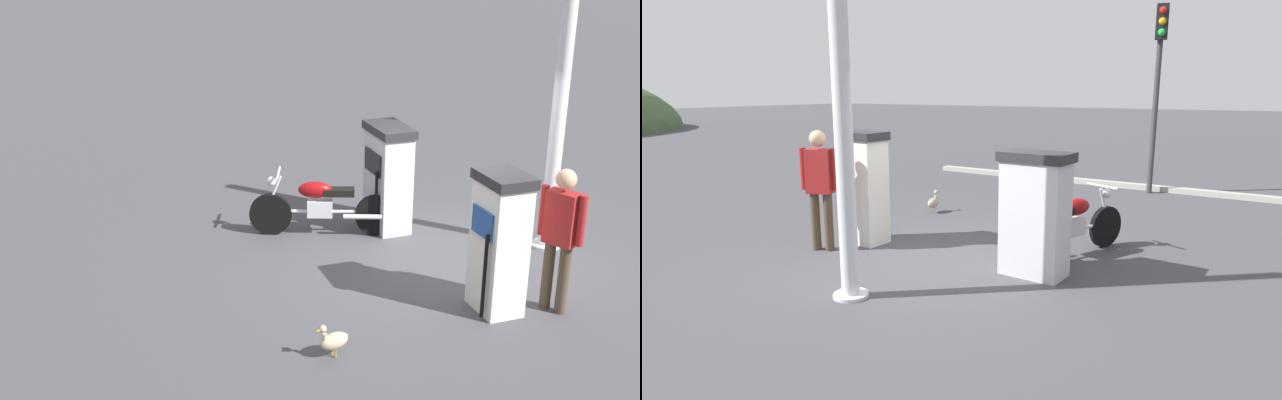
{
  "view_description": "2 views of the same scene",
  "coord_description": "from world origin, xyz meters",
  "views": [
    {
      "loc": [
        5.23,
        8.26,
        4.42
      ],
      "look_at": [
        1.77,
        -0.04,
        1.12
      ],
      "focal_mm": 44.39,
      "sensor_mm": 36.0,
      "label": 1
    },
    {
      "loc": [
        -5.68,
        -3.87,
        2.29
      ],
      "look_at": [
        0.96,
        0.17,
        0.64
      ],
      "focal_mm": 29.31,
      "sensor_mm": 36.0,
      "label": 2
    }
  ],
  "objects": [
    {
      "name": "fuel_pump_far",
      "position": [
        0.14,
        1.39,
        0.86
      ],
      "size": [
        0.57,
        0.69,
        1.69
      ],
      "color": "silver",
      "rests_on": "ground"
    },
    {
      "name": "road_edge_kerb",
      "position": [
        6.8,
        0.0,
        0.06
      ],
      "size": [
        0.45,
        8.71,
        0.12
      ],
      "color": "#9E9E93",
      "rests_on": "ground"
    },
    {
      "name": "attendant_person",
      "position": [
        -0.48,
        1.66,
        1.0
      ],
      "size": [
        0.32,
        0.56,
        1.74
      ],
      "color": "#473828",
      "rests_on": "ground"
    },
    {
      "name": "roadside_traffic_light",
      "position": [
        6.34,
        -1.49,
        2.74
      ],
      "size": [
        0.4,
        0.28,
        4.04
      ],
      "color": "#38383A",
      "rests_on": "ground"
    },
    {
      "name": "fuel_pump_near",
      "position": [
        0.14,
        -1.38,
        0.79
      ],
      "size": [
        0.59,
        0.89,
        1.56
      ],
      "color": "silver",
      "rests_on": "ground"
    },
    {
      "name": "motorcycle_near_pump",
      "position": [
        1.14,
        -1.5,
        0.45
      ],
      "size": [
        1.98,
        1.01,
        0.95
      ],
      "color": "black",
      "rests_on": "ground"
    },
    {
      "name": "ground_plane",
      "position": [
        0.0,
        0.0,
        0.0
      ],
      "size": [
        120.0,
        120.0,
        0.0
      ],
      "primitive_type": "plane",
      "color": "#424247"
    },
    {
      "name": "canopy_support_pole",
      "position": [
        -1.59,
        0.09,
        2.17
      ],
      "size": [
        0.4,
        0.4,
        4.5
      ],
      "color": "silver",
      "rests_on": "ground"
    },
    {
      "name": "wandering_duck",
      "position": [
        2.31,
        1.63,
        0.2
      ],
      "size": [
        0.41,
        0.22,
        0.41
      ],
      "color": "tan",
      "rests_on": "ground"
    }
  ]
}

